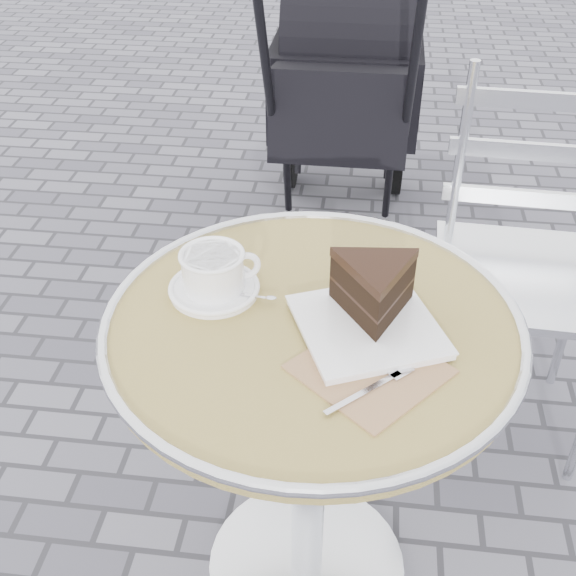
# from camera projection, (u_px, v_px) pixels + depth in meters

# --- Properties ---
(ground) EXTENTS (80.00, 80.00, 0.00)m
(ground) POSITION_uv_depth(u_px,v_px,m) (306.00, 569.00, 1.65)
(ground) COLOR slate
(ground) RESTS_ON ground
(cafe_table) EXTENTS (0.72, 0.72, 0.74)m
(cafe_table) POSITION_uv_depth(u_px,v_px,m) (311.00, 391.00, 1.31)
(cafe_table) COLOR silver
(cafe_table) RESTS_ON ground
(cappuccino_set) EXTENTS (0.19, 0.16, 0.08)m
(cappuccino_set) POSITION_uv_depth(u_px,v_px,m) (214.00, 275.00, 1.26)
(cappuccino_set) COLOR white
(cappuccino_set) RESTS_ON cafe_table
(cake_plate_set) EXTENTS (0.29, 0.38, 0.12)m
(cake_plate_set) POSITION_uv_depth(u_px,v_px,m) (373.00, 297.00, 1.18)
(cake_plate_set) COLOR #9E7356
(cake_plate_set) RESTS_ON cafe_table
(bistro_chair) EXTENTS (0.44, 0.44, 0.94)m
(bistro_chair) POSITION_uv_depth(u_px,v_px,m) (529.00, 221.00, 1.76)
(bistro_chair) COLOR silver
(bistro_chair) RESTS_ON ground
(baby_stroller) EXTENTS (0.51, 1.06, 1.10)m
(baby_stroller) POSITION_uv_depth(u_px,v_px,m) (345.00, 99.00, 2.62)
(baby_stroller) COLOR black
(baby_stroller) RESTS_ON ground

